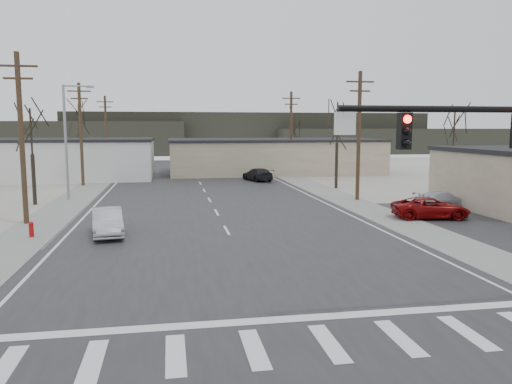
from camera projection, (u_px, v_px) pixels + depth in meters
ground at (250, 272)px, 19.84m from camera, size 140.00×140.00×0.00m
main_road at (215, 210)px, 34.49m from camera, size 18.00×110.00×0.05m
cross_road at (250, 271)px, 19.84m from camera, size 90.00×10.00×0.04m
sidewalk_left at (69, 203)px, 37.58m from camera, size 3.00×90.00×0.06m
sidewalk_right at (338, 197)px, 41.18m from camera, size 3.00×90.00×0.06m
fire_hydrant at (31, 229)px, 25.87m from camera, size 0.24×0.24×0.87m
building_left_far at (52, 159)px, 55.92m from camera, size 22.30×12.30×4.50m
building_right_far at (272, 155)px, 64.26m from camera, size 26.30×14.30×4.30m
upole_left_b at (21, 136)px, 28.95m from camera, size 2.20×0.30×10.00m
upole_left_c at (81, 133)px, 48.49m from camera, size 2.20×0.30×10.00m
upole_left_d at (106, 131)px, 68.03m from camera, size 2.20×0.30×10.00m
upole_right_a at (359, 134)px, 38.71m from camera, size 2.20×0.30×10.00m
upole_right_b at (291, 132)px, 60.21m from camera, size 2.20×0.30×10.00m
streetlight_main at (68, 136)px, 38.85m from camera, size 2.40×0.25×9.00m
tree_left_near at (31, 134)px, 36.51m from camera, size 3.30×3.30×7.35m
tree_right_mid at (337, 125)px, 46.61m from camera, size 3.74×3.74×8.33m
tree_left_far at (79, 123)px, 61.61m from camera, size 3.96×3.96×8.82m
tree_right_far at (295, 129)px, 72.48m from camera, size 3.52×3.52×7.84m
tree_lot at (454, 129)px, 44.36m from camera, size 3.52×3.52×7.84m
hill_left at (13, 138)px, 103.35m from camera, size 70.00×18.00×7.00m
hill_center at (248, 133)px, 115.62m from camera, size 80.00×18.00×9.00m
hill_right at (400, 141)px, 115.92m from camera, size 60.00×18.00×5.50m
sedan_crossing at (107, 222)px, 26.35m from camera, size 2.12×4.47×1.42m
car_far_a at (258, 174)px, 53.54m from camera, size 3.09×5.00×1.35m
car_far_b at (189, 164)px, 70.76m from camera, size 2.40×3.81×1.21m
car_parked_red at (431, 208)px, 31.28m from camera, size 5.02×2.91×1.32m
car_parked_silver at (442, 200)px, 35.15m from camera, size 4.46×2.63×1.21m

